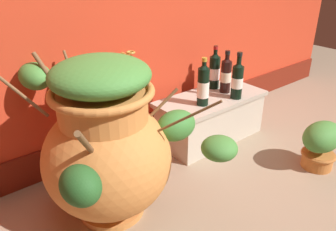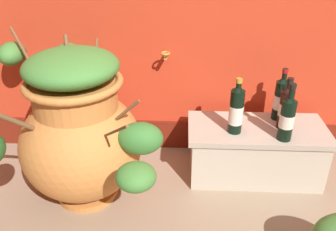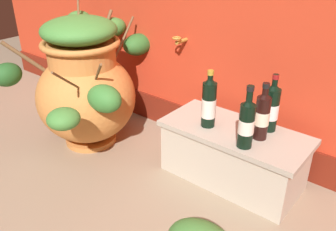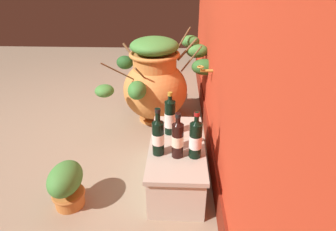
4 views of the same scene
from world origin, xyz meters
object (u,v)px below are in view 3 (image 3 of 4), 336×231
Objects in this scene: wine_bottle_middle at (271,106)px; terracotta_urn at (86,84)px; wine_bottle_back at (209,102)px; wine_bottle_right at (262,114)px; wine_bottle_left at (247,122)px.

terracotta_urn is at bearing -163.09° from wine_bottle_middle.
wine_bottle_back is at bearing -148.88° from wine_bottle_middle.
wine_bottle_middle is 0.11m from wine_bottle_right.
wine_bottle_back reaches higher than wine_bottle_middle.
terracotta_urn is 3.34× the size of wine_bottle_left.
terracotta_urn reaches higher than wine_bottle_right.
wine_bottle_right is (1.10, 0.22, 0.05)m from terracotta_urn.
wine_bottle_left is at bearing -94.95° from wine_bottle_middle.
terracotta_urn is 3.37× the size of wine_bottle_back.
wine_bottle_middle is (1.09, 0.33, 0.05)m from terracotta_urn.
terracotta_urn is 3.55× the size of wine_bottle_right.
wine_bottle_back reaches higher than wine_bottle_right.
wine_bottle_middle is 1.04× the size of wine_bottle_right.
terracotta_urn reaches higher than wine_bottle_middle.
terracotta_urn is at bearing -174.69° from wine_bottle_left.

